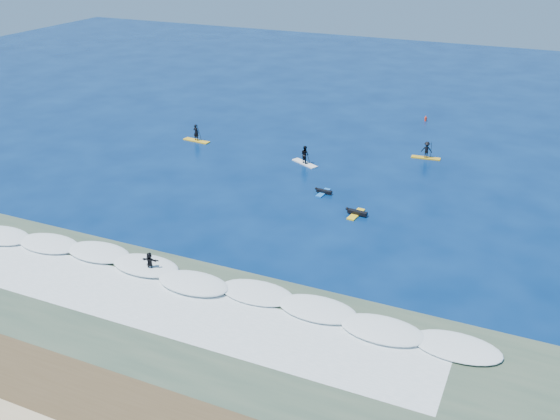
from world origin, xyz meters
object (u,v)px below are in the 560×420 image
at_px(wave_surfer, 150,263).
at_px(marker_buoy, 426,119).
at_px(prone_paddler_near, 356,213).
at_px(sup_paddler_left, 196,135).
at_px(prone_paddler_far, 323,192).
at_px(sup_paddler_right, 427,151).
at_px(sup_paddler_center, 305,156).

xyz_separation_m(wave_surfer, marker_buoy, (8.96, 40.29, -0.48)).
relative_size(prone_paddler_near, marker_buoy, 3.53).
distance_m(prone_paddler_near, marker_buoy, 26.55).
height_order(sup_paddler_left, prone_paddler_near, sup_paddler_left).
height_order(prone_paddler_far, wave_surfer, wave_surfer).
bearing_deg(prone_paddler_far, wave_surfer, 166.15).
distance_m(sup_paddler_left, prone_paddler_near, 22.64).
bearing_deg(wave_surfer, sup_paddler_left, 105.25).
distance_m(sup_paddler_right, wave_surfer, 30.62).
xyz_separation_m(sup_paddler_center, prone_paddler_far, (3.99, -5.72, -0.62)).
height_order(sup_paddler_left, sup_paddler_center, sup_paddler_left).
bearing_deg(wave_surfer, sup_paddler_center, 76.35).
xyz_separation_m(sup_paddler_center, marker_buoy, (7.33, 18.01, -0.48)).
xyz_separation_m(sup_paddler_left, prone_paddler_near, (20.31, -9.99, -0.48)).
height_order(sup_paddler_center, prone_paddler_near, sup_paddler_center).
bearing_deg(prone_paddler_near, sup_paddler_right, -2.79).
bearing_deg(marker_buoy, wave_surfer, -102.54).
xyz_separation_m(sup_paddler_center, sup_paddler_right, (9.96, 6.06, -0.01)).
height_order(sup_paddler_center, prone_paddler_far, sup_paddler_center).
xyz_separation_m(sup_paddler_right, wave_surfer, (-11.59, -28.34, 0.02)).
distance_m(wave_surfer, marker_buoy, 41.28).
bearing_deg(sup_paddler_left, marker_buoy, 45.94).
height_order(sup_paddler_left, wave_surfer, sup_paddler_left).
xyz_separation_m(prone_paddler_far, marker_buoy, (3.34, 23.73, 0.14)).
relative_size(sup_paddler_center, prone_paddler_near, 1.27).
relative_size(sup_paddler_left, marker_buoy, 4.62).
distance_m(sup_paddler_center, prone_paddler_near, 11.55).
bearing_deg(sup_paddler_center, prone_paddler_near, -19.74).
height_order(sup_paddler_left, sup_paddler_right, sup_paddler_left).
bearing_deg(sup_paddler_right, sup_paddler_center, -154.60).
distance_m(sup_paddler_right, prone_paddler_far, 13.22).
relative_size(wave_surfer, marker_buoy, 2.93).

